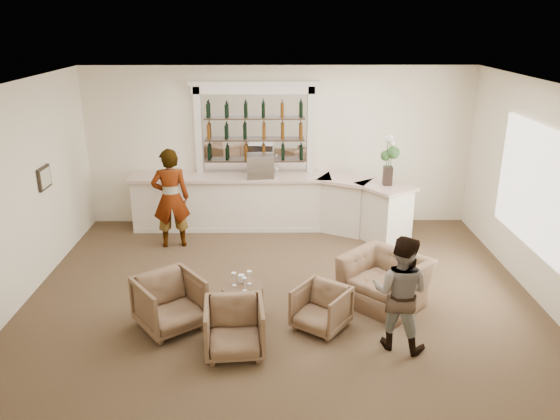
# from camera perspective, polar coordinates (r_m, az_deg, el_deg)

# --- Properties ---
(ground) EXTENTS (8.00, 8.00, 0.00)m
(ground) POSITION_cam_1_polar(r_m,az_deg,el_deg) (8.73, 0.12, -9.23)
(ground) COLOR brown
(ground) RESTS_ON ground
(room_shell) EXTENTS (8.04, 7.02, 3.32)m
(room_shell) POSITION_cam_1_polar(r_m,az_deg,el_deg) (8.57, 1.16, 6.98)
(room_shell) COLOR #F3E7C9
(room_shell) RESTS_ON ground
(bar_counter) EXTENTS (5.72, 1.80, 1.14)m
(bar_counter) POSITION_cam_1_polar(r_m,az_deg,el_deg) (11.25, -0.91, 0.71)
(bar_counter) COLOR white
(bar_counter) RESTS_ON ground
(back_bar_alcove) EXTENTS (2.64, 0.25, 3.00)m
(back_bar_alcove) POSITION_cam_1_polar(r_m,az_deg,el_deg) (11.28, -2.67, 8.42)
(back_bar_alcove) COLOR white
(back_bar_alcove) RESTS_ON ground
(cocktail_table) EXTENTS (0.61, 0.61, 0.50)m
(cocktail_table) POSITION_cam_1_polar(r_m,az_deg,el_deg) (8.14, -3.92, -9.55)
(cocktail_table) COLOR brown
(cocktail_table) RESTS_ON ground
(sommelier) EXTENTS (0.77, 0.57, 1.93)m
(sommelier) POSITION_cam_1_polar(r_m,az_deg,el_deg) (10.52, -11.34, 1.21)
(sommelier) COLOR gray
(sommelier) RESTS_ON ground
(guest) EXTENTS (0.96, 0.88, 1.59)m
(guest) POSITION_cam_1_polar(r_m,az_deg,el_deg) (7.38, 12.45, -8.44)
(guest) COLOR gray
(guest) RESTS_ON ground
(armchair_left) EXTENTS (1.18, 1.18, 0.78)m
(armchair_left) POSITION_cam_1_polar(r_m,az_deg,el_deg) (7.96, -11.43, -9.49)
(armchair_left) COLOR brown
(armchair_left) RESTS_ON ground
(armchair_center) EXTENTS (0.83, 0.85, 0.72)m
(armchair_center) POSITION_cam_1_polar(r_m,az_deg,el_deg) (7.32, -4.78, -12.20)
(armchair_center) COLOR brown
(armchair_center) RESTS_ON ground
(armchair_right) EXTENTS (0.96, 0.96, 0.63)m
(armchair_right) POSITION_cam_1_polar(r_m,az_deg,el_deg) (7.85, 4.32, -10.18)
(armchair_right) COLOR brown
(armchair_right) RESTS_ON ground
(armchair_far) EXTENTS (1.56, 1.55, 0.76)m
(armchair_far) POSITION_cam_1_polar(r_m,az_deg,el_deg) (8.58, 10.88, -7.29)
(armchair_far) COLOR brown
(armchair_far) RESTS_ON ground
(espresso_machine) EXTENTS (0.56, 0.48, 0.47)m
(espresso_machine) POSITION_cam_1_polar(r_m,az_deg,el_deg) (11.00, -2.09, 4.61)
(espresso_machine) COLOR silver
(espresso_machine) RESTS_ON bar_counter
(flower_vase) EXTENTS (0.26, 0.26, 0.97)m
(flower_vase) POSITION_cam_1_polar(r_m,az_deg,el_deg) (10.60, 11.31, 5.42)
(flower_vase) COLOR black
(flower_vase) RESTS_ON bar_counter
(wine_glass_bar_left) EXTENTS (0.07, 0.07, 0.21)m
(wine_glass_bar_left) POSITION_cam_1_polar(r_m,az_deg,el_deg) (10.99, -0.34, 3.93)
(wine_glass_bar_left) COLOR white
(wine_glass_bar_left) RESTS_ON bar_counter
(wine_glass_bar_right) EXTENTS (0.07, 0.07, 0.21)m
(wine_glass_bar_right) POSITION_cam_1_polar(r_m,az_deg,el_deg) (11.06, 3.77, 3.98)
(wine_glass_bar_right) COLOR white
(wine_glass_bar_right) RESTS_ON bar_counter
(wine_glass_tbl_a) EXTENTS (0.07, 0.07, 0.21)m
(wine_glass_tbl_a) POSITION_cam_1_polar(r_m,az_deg,el_deg) (8.01, -4.83, -7.22)
(wine_glass_tbl_a) COLOR white
(wine_glass_tbl_a) RESTS_ON cocktail_table
(wine_glass_tbl_b) EXTENTS (0.07, 0.07, 0.21)m
(wine_glass_tbl_b) POSITION_cam_1_polar(r_m,az_deg,el_deg) (8.04, -3.23, -7.06)
(wine_glass_tbl_b) COLOR white
(wine_glass_tbl_b) RESTS_ON cocktail_table
(wine_glass_tbl_c) EXTENTS (0.07, 0.07, 0.21)m
(wine_glass_tbl_c) POSITION_cam_1_polar(r_m,az_deg,el_deg) (7.86, -3.73, -7.75)
(wine_glass_tbl_c) COLOR white
(wine_glass_tbl_c) RESTS_ON cocktail_table
(napkin_holder) EXTENTS (0.08, 0.08, 0.12)m
(napkin_holder) POSITION_cam_1_polar(r_m,az_deg,el_deg) (8.12, -4.05, -7.15)
(napkin_holder) COLOR white
(napkin_holder) RESTS_ON cocktail_table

